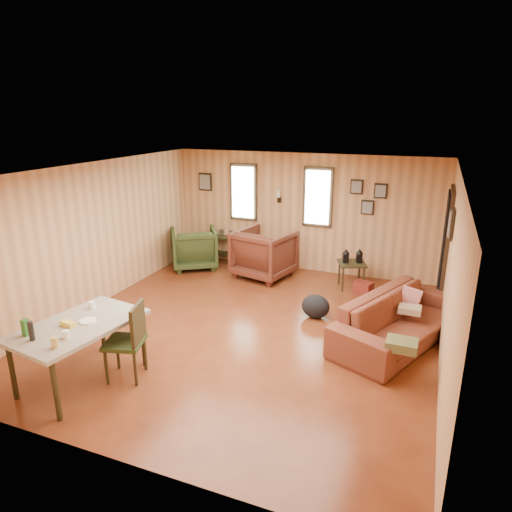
{
  "coord_description": "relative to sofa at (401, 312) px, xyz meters",
  "views": [
    {
      "loc": [
        2.46,
        -5.81,
        3.17
      ],
      "look_at": [
        0.0,
        0.4,
        1.05
      ],
      "focal_mm": 32.0,
      "sensor_mm": 36.0,
      "label": 1
    }
  ],
  "objects": [
    {
      "name": "sofa_pillows",
      "position": [
        0.1,
        -0.38,
        0.03
      ],
      "size": [
        0.37,
        1.58,
        0.33
      ],
      "rotation": [
        0.0,
        0.0,
        -0.02
      ],
      "color": "brown",
      "rests_on": "sofa"
    },
    {
      "name": "dining_chair",
      "position": [
        -2.99,
        -2.18,
        0.09
      ],
      "size": [
        0.55,
        0.55,
        0.98
      ],
      "rotation": [
        0.0,
        0.0,
        0.28
      ],
      "color": "#2E3E1C",
      "rests_on": "ground"
    },
    {
      "name": "room",
      "position": [
        -2.02,
        -0.17,
        0.74
      ],
      "size": [
        5.54,
        6.04,
        2.44
      ],
      "color": "brown",
      "rests_on": "ground"
    },
    {
      "name": "end_table",
      "position": [
        -3.92,
        2.55,
        -0.07
      ],
      "size": [
        0.62,
        0.58,
        0.69
      ],
      "rotation": [
        0.0,
        0.0,
        0.17
      ],
      "color": "#302B15",
      "rests_on": "ground"
    },
    {
      "name": "cooler",
      "position": [
        -0.76,
        1.65,
        -0.35
      ],
      "size": [
        0.38,
        0.32,
        0.23
      ],
      "rotation": [
        0.0,
        0.0,
        -0.34
      ],
      "color": "maroon",
      "rests_on": "ground"
    },
    {
      "name": "side_table",
      "position": [
        -1.03,
        1.87,
        0.06
      ],
      "size": [
        0.62,
        0.62,
        0.77
      ],
      "rotation": [
        0.0,
        0.0,
        0.38
      ],
      "color": "#302B15",
      "rests_on": "ground"
    },
    {
      "name": "sofa",
      "position": [
        0.0,
        0.0,
        0.0
      ],
      "size": [
        1.58,
        2.44,
        0.92
      ],
      "primitive_type": "imported",
      "rotation": [
        0.0,
        0.0,
        1.16
      ],
      "color": "brown",
      "rests_on": "ground"
    },
    {
      "name": "dining_table",
      "position": [
        -3.51,
        -2.48,
        0.24
      ],
      "size": [
        1.12,
        1.62,
        0.99
      ],
      "rotation": [
        0.0,
        0.0,
        -0.15
      ],
      "color": "gray",
      "rests_on": "ground"
    },
    {
      "name": "backpack",
      "position": [
        -1.31,
        0.33,
        -0.27
      ],
      "size": [
        0.51,
        0.42,
        0.39
      ],
      "rotation": [
        0.0,
        0.0,
        0.2
      ],
      "color": "black",
      "rests_on": "ground"
    },
    {
      "name": "recliner_brown",
      "position": [
        -2.76,
        1.83,
        0.07
      ],
      "size": [
        1.22,
        1.17,
        1.06
      ],
      "primitive_type": "imported",
      "rotation": [
        0.0,
        0.0,
        2.91
      ],
      "color": "#542519",
      "rests_on": "ground"
    },
    {
      "name": "recliner_green",
      "position": [
        -4.33,
        1.82,
        0.0
      ],
      "size": [
        1.22,
        1.2,
        0.93
      ],
      "primitive_type": "imported",
      "rotation": [
        0.0,
        0.0,
        -2.56
      ],
      "color": "#2E3E1C",
      "rests_on": "ground"
    }
  ]
}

